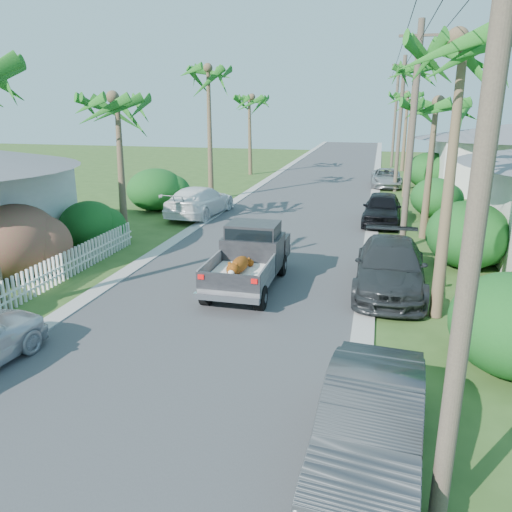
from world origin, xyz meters
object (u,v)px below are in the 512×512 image
(utility_pole_b, at_px, (411,138))
(palm_r_a, at_px, (465,41))
(palm_l_b, at_px, (115,98))
(utility_pole_a, at_px, (476,217))
(parked_car_lf, at_px, (200,201))
(parked_car_rm, at_px, (390,267))
(parked_car_rd, at_px, (386,178))
(palm_l_d, at_px, (250,97))
(utility_pole_c, at_px, (400,124))
(palm_r_d, at_px, (408,94))
(palm_r_c, at_px, (416,67))
(pickup_truck, at_px, (251,255))
(house_right_far, at_px, (506,161))
(palm_l_c, at_px, (208,69))
(parked_car_rn, at_px, (370,425))
(utility_pole_d, at_px, (395,118))
(parked_car_rf, at_px, (382,209))
(palm_r_b, at_px, (436,103))

(utility_pole_b, bearing_deg, palm_r_a, -84.29)
(palm_l_b, distance_m, utility_pole_a, 18.77)
(parked_car_lf, relative_size, utility_pole_a, 0.62)
(parked_car_rm, relative_size, parked_car_rd, 1.17)
(parked_car_rd, relative_size, palm_l_d, 0.61)
(parked_car_rd, xyz_separation_m, palm_l_b, (-11.80, -17.96, 5.50))
(palm_l_d, distance_m, utility_pole_a, 38.02)
(parked_car_lf, distance_m, utility_pole_c, 15.66)
(palm_l_b, relative_size, utility_pole_c, 0.82)
(palm_r_d, bearing_deg, parked_car_rm, -92.66)
(palm_r_c, bearing_deg, parked_car_rd, 106.86)
(pickup_truck, distance_m, palm_r_d, 33.74)
(pickup_truck, xyz_separation_m, parked_car_rm, (4.60, 0.43, -0.21))
(palm_l_d, xyz_separation_m, palm_r_c, (12.70, -8.00, 1.67))
(palm_r_d, distance_m, utility_pole_b, 27.10)
(house_right_far, bearing_deg, palm_r_d, 123.02)
(palm_r_a, relative_size, utility_pole_a, 0.97)
(palm_l_b, xyz_separation_m, house_right_far, (19.80, 18.00, -4.03))
(parked_car_rm, distance_m, utility_pole_b, 6.52)
(palm_l_c, height_order, palm_r_c, palm_r_c)
(palm_l_b, height_order, house_right_far, palm_l_b)
(palm_l_b, relative_size, utility_pole_a, 0.82)
(parked_car_rn, bearing_deg, utility_pole_d, 92.83)
(palm_l_c, bearing_deg, pickup_truck, -66.44)
(utility_pole_a, bearing_deg, palm_r_c, 88.77)
(parked_car_rf, bearing_deg, palm_r_b, -50.99)
(palm_r_d, height_order, utility_pole_b, utility_pole_b)
(parked_car_rn, bearing_deg, palm_l_c, 118.87)
(parked_car_rd, bearing_deg, parked_car_rf, -93.25)
(palm_l_c, relative_size, palm_r_d, 1.15)
(utility_pole_b, height_order, utility_pole_c, same)
(palm_r_b, distance_m, utility_pole_c, 13.11)
(parked_car_rm, xyz_separation_m, palm_l_b, (-11.80, 4.26, 5.35))
(parked_car_lf, xyz_separation_m, palm_r_d, (11.50, 22.88, 5.93))
(pickup_truck, relative_size, utility_pole_d, 0.57)
(utility_pole_b, distance_m, utility_pole_c, 15.00)
(palm_r_b, bearing_deg, palm_l_b, -167.38)
(palm_r_a, bearing_deg, house_right_far, 74.40)
(pickup_truck, bearing_deg, parked_car_lf, 118.87)
(palm_r_c, bearing_deg, utility_pole_c, 106.70)
(palm_l_b, height_order, utility_pole_c, utility_pole_c)
(utility_pole_b, bearing_deg, utility_pole_a, -90.00)
(parked_car_rm, distance_m, parked_car_rd, 22.22)
(house_right_far, bearing_deg, utility_pole_b, -113.52)
(pickup_truck, distance_m, utility_pole_c, 21.63)
(utility_pole_b, bearing_deg, palm_l_b, -175.39)
(parked_car_rd, xyz_separation_m, palm_r_b, (1.60, -14.96, 5.30))
(palm_l_c, distance_m, utility_pole_a, 26.86)
(parked_car_rd, bearing_deg, palm_r_b, -85.87)
(palm_l_c, bearing_deg, parked_car_rd, 35.89)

